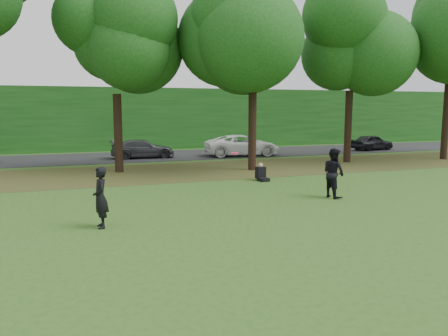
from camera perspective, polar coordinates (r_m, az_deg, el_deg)
name	(u,v)px	position (r m, az deg, el deg)	size (l,w,h in m)	color
ground	(296,241)	(11.58, 9.36, -9.35)	(120.00, 120.00, 0.00)	#275019
leaf_litter	(178,172)	(23.55, -5.99, -0.46)	(60.00, 7.00, 0.01)	#483819
street	(152,156)	(31.33, -9.40, 1.56)	(70.00, 7.00, 0.02)	black
far_hedge	(138,119)	(37.08, -11.12, 6.35)	(70.00, 3.00, 5.00)	#154614
player_left	(101,198)	(12.90, -15.83, -3.74)	(0.64, 0.42, 1.76)	black
player_right	(334,173)	(17.12, 14.12, -0.63)	(0.92, 0.72, 1.89)	black
parked_cars	(145,148)	(29.67, -10.22, 2.55)	(37.78, 3.81, 1.47)	black
frisbee	(235,153)	(14.22, 1.39, 1.95)	(0.32, 0.32, 0.07)	#F41448
seated_person	(261,174)	(20.62, 4.90, -0.78)	(0.47, 0.76, 0.83)	black
tree_line	(170,20)	(23.59, -7.09, 18.67)	(55.30, 7.90, 12.31)	black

